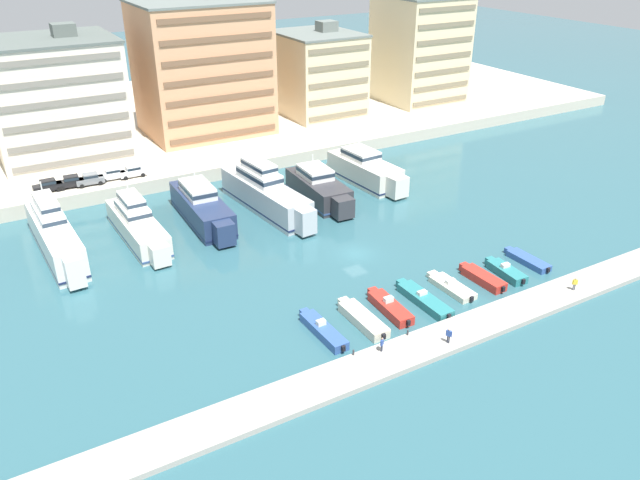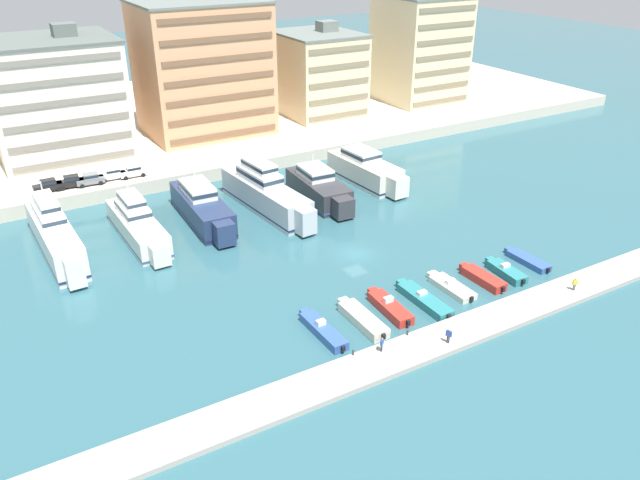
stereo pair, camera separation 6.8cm
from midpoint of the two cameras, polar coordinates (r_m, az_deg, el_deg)
The scene contains 31 objects.
ground_plane at distance 79.72m, azimuth 3.29°, elevation -1.27°, with size 400.00×400.00×0.00m, color #2D5B66.
quay_promenade at distance 136.90m, azimuth -12.60°, elevation 10.83°, with size 180.00×70.00×2.20m, color beige.
pier_dock at distance 66.31m, azimuth 12.88°, elevation -8.13°, with size 120.00×4.52×0.57m, color #A8A399.
yacht_white_far_left at distance 85.35m, azimuth -23.13°, elevation 0.48°, with size 4.46×21.78×8.90m.
yacht_ivory_left at distance 85.95m, azimuth -16.38°, elevation 1.37°, with size 4.49×18.86×7.60m.
yacht_navy_mid_left at distance 89.05m, azimuth -10.73°, elevation 2.94°, with size 5.15×18.96×6.93m.
yacht_silver_center_left at distance 91.28m, azimuth -5.03°, elevation 4.30°, with size 6.08×22.15×8.85m.
yacht_charcoal_center at distance 94.39m, azimuth -0.10°, elevation 4.76°, with size 5.64×16.57×6.70m.
yacht_ivory_center_right at distance 101.46m, azimuth 4.19°, elevation 6.41°, with size 5.97×17.55×6.99m.
motorboat_blue_far_left at distance 64.46m, azimuth 0.22°, elevation -8.23°, with size 1.84×8.05×1.49m.
motorboat_cream_left at distance 66.20m, azimuth 3.87°, elevation -7.21°, with size 2.03×8.10×1.07m.
motorboat_red_mid_left at distance 68.37m, azimuth 6.35°, elevation -6.10°, with size 2.22×7.62×1.63m.
motorboat_teal_center_left at distance 70.28m, azimuth 9.44°, elevation -5.38°, with size 2.02×8.76×1.35m.
motorboat_cream_center at distance 73.45m, azimuth 11.87°, elevation -4.18°, with size 2.28×7.17×1.21m.
motorboat_red_center_right at distance 75.71m, azimuth 14.61°, elevation -3.37°, with size 2.00×6.83×1.05m.
motorboat_teal_mid_right at distance 77.94m, azimuth 16.59°, elevation -2.74°, with size 2.26×6.41×1.42m.
motorboat_blue_right at distance 81.50m, azimuth 18.42°, elevation -1.75°, with size 1.93×6.82×0.84m.
car_black_far_left at distance 100.71m, azimuth -23.66°, elevation 4.60°, with size 4.14×2.00×1.80m.
car_black_left at distance 101.02m, azimuth -21.84°, elevation 5.01°, with size 4.20×2.13×1.80m.
car_grey_mid_left at distance 100.96m, azimuth -20.30°, elevation 5.27°, with size 4.17×2.06×1.80m.
car_white_center_left at distance 102.04m, azimuth -18.51°, elevation 5.78°, with size 4.12×1.96×1.80m.
car_white_center at distance 102.18m, azimuth -16.77°, elevation 6.07°, with size 4.13×1.97×1.80m.
apartment_block_left at distance 114.38m, azimuth -23.01°, elevation 11.86°, with size 20.75×18.39×21.31m.
apartment_block_mid_left at distance 120.61m, azimuth -10.75°, elevation 15.21°, with size 22.33×18.27×25.57m.
apartment_block_center_left at distance 131.62m, azimuth -0.26°, elevation 15.00°, with size 14.94×17.34×18.24m.
apartment_block_center at distance 143.57m, azimuth 9.06°, elevation 16.89°, with size 16.16×16.71×24.14m.
pedestrian_near_edge at distance 61.25m, azimuth 5.66°, elevation -9.38°, with size 0.53×0.40×1.56m.
pedestrian_mid_deck at distance 63.29m, azimuth 11.67°, elevation -8.45°, with size 0.40×0.60×1.68m.
pedestrian_far_side at distance 76.00m, azimuth 22.26°, elevation -3.65°, with size 0.51×0.43×1.58m.
bollard_west at distance 60.92m, azimuth 3.05°, elevation -10.20°, with size 0.20×0.20×0.61m.
bollard_west_mid at distance 64.07m, azimuth 8.00°, elevation -8.35°, with size 0.20×0.20×0.61m.
Camera 1 is at (-39.16, -58.35, 37.66)m, focal length 35.00 mm.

